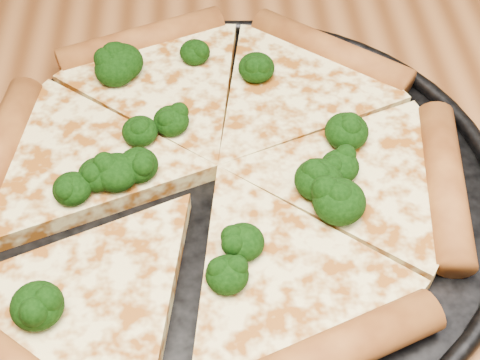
{
  "coord_description": "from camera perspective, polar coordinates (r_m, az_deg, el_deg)",
  "views": [
    {
      "loc": [
        -0.1,
        -0.35,
        1.15
      ],
      "look_at": [
        -0.08,
        -0.02,
        0.77
      ],
      "focal_mm": 52.48,
      "sensor_mm": 36.0,
      "label": 1
    }
  ],
  "objects": [
    {
      "name": "dining_table",
      "position": [
        0.61,
        6.97,
        -5.11
      ],
      "size": [
        1.2,
        0.9,
        0.75
      ],
      "color": "brown",
      "rests_on": "ground"
    },
    {
      "name": "pizza_pan",
      "position": [
        0.52,
        0.0,
        -0.59
      ],
      "size": [
        0.39,
        0.39,
        0.02
      ],
      "color": "black",
      "rests_on": "dining_table"
    },
    {
      "name": "pizza",
      "position": [
        0.51,
        -2.19,
        0.59
      ],
      "size": [
        0.38,
        0.41,
        0.03
      ],
      "rotation": [
        0.0,
        0.0,
        0.38
      ],
      "color": "#FFE99C",
      "rests_on": "pizza_pan"
    },
    {
      "name": "broccoli_florets",
      "position": [
        0.51,
        -3.45,
        2.34
      ],
      "size": [
        0.24,
        0.27,
        0.03
      ],
      "color": "black",
      "rests_on": "pizza"
    }
  ]
}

